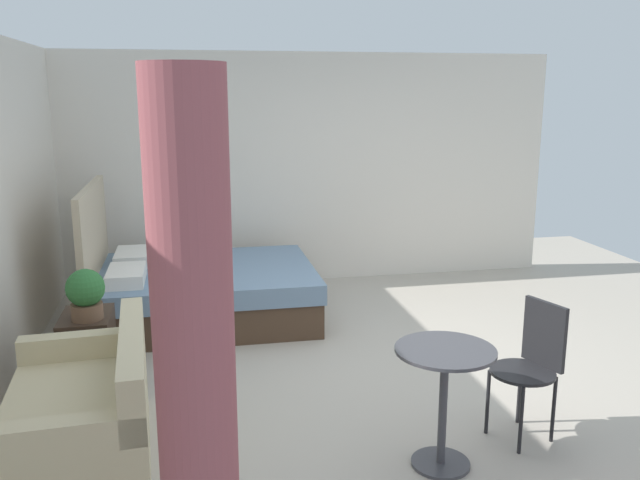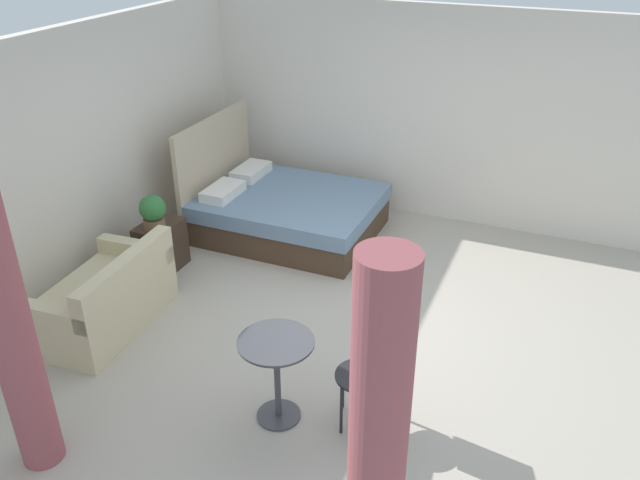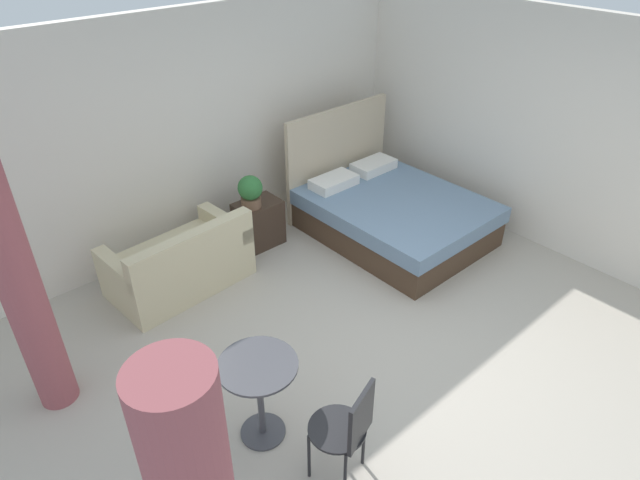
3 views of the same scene
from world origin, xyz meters
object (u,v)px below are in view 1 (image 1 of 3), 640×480
at_px(potted_plant, 86,293).
at_px(bed, 198,290).
at_px(cafe_chair_near_window, 533,357).
at_px(couch, 85,417).
at_px(nightstand, 88,350).
at_px(balcony_table, 444,386).

bearing_deg(potted_plant, bed, -29.44).
bearing_deg(potted_plant, cafe_chair_near_window, -113.56).
bearing_deg(bed, potted_plant, 150.56).
xyz_separation_m(couch, potted_plant, (0.99, 0.10, 0.47)).
distance_m(couch, cafe_chair_near_window, 2.78).
height_order(nightstand, balcony_table, balcony_table).
xyz_separation_m(couch, cafe_chair_near_window, (-0.25, -2.75, 0.26)).
distance_m(bed, balcony_table, 3.21).
bearing_deg(bed, couch, 163.62).
bearing_deg(potted_plant, nightstand, 16.34).
bearing_deg(nightstand, bed, -32.16).
relative_size(nightstand, balcony_table, 0.75).
xyz_separation_m(nightstand, cafe_chair_near_window, (-1.34, -2.88, 0.25)).
relative_size(balcony_table, cafe_chair_near_window, 0.83).
height_order(couch, potted_plant, potted_plant).
distance_m(bed, nightstand, 1.57).
distance_m(couch, nightstand, 1.10).
distance_m(nightstand, balcony_table, 2.71).
xyz_separation_m(bed, nightstand, (-1.33, 0.84, -0.02)).
relative_size(bed, cafe_chair_near_window, 2.36).
bearing_deg(potted_plant, balcony_table, -124.32).
height_order(couch, balcony_table, couch).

